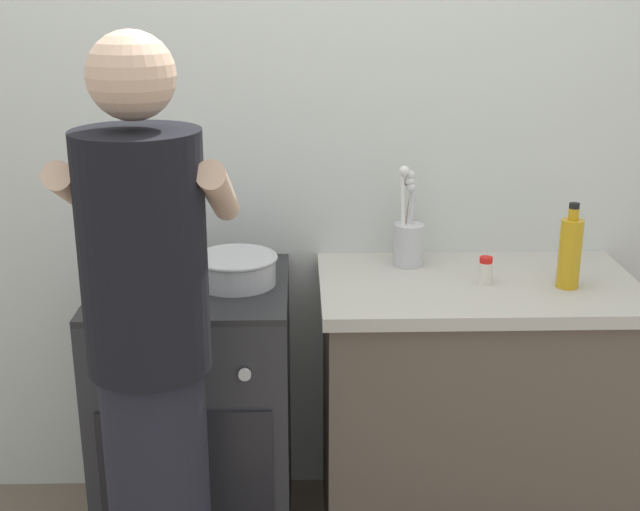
{
  "coord_description": "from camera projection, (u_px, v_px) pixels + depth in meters",
  "views": [
    {
      "loc": [
        -0.01,
        -2.34,
        1.8
      ],
      "look_at": [
        0.05,
        0.12,
        1.0
      ],
      "focal_mm": 47.63,
      "sensor_mm": 36.0,
      "label": 1
    }
  ],
  "objects": [
    {
      "name": "spice_bottle",
      "position": [
        485.0,
        271.0,
        2.63
      ],
      "size": [
        0.04,
        0.04,
        0.09
      ],
      "color": "silver",
      "rests_on": "countertop"
    },
    {
      "name": "person",
      "position": [
        152.0,
        380.0,
        2.09
      ],
      "size": [
        0.41,
        0.5,
        1.7
      ],
      "color": "black",
      "rests_on": "ground"
    },
    {
      "name": "back_wall",
      "position": [
        361.0,
        150.0,
        2.87
      ],
      "size": [
        3.2,
        0.1,
        2.5
      ],
      "color": "silver",
      "rests_on": "ground"
    },
    {
      "name": "oil_bottle",
      "position": [
        570.0,
        252.0,
        2.58
      ],
      "size": [
        0.07,
        0.07,
        0.27
      ],
      "color": "gold",
      "rests_on": "countertop"
    },
    {
      "name": "mixing_bowl",
      "position": [
        236.0,
        268.0,
        2.62
      ],
      "size": [
        0.26,
        0.26,
        0.09
      ],
      "color": "#B7B7BC",
      "rests_on": "stove_range"
    },
    {
      "name": "utensil_crock",
      "position": [
        408.0,
        236.0,
        2.78
      ],
      "size": [
        0.1,
        0.1,
        0.34
      ],
      "color": "silver",
      "rests_on": "countertop"
    },
    {
      "name": "pot",
      "position": [
        143.0,
        268.0,
        2.58
      ],
      "size": [
        0.28,
        0.21,
        0.13
      ],
      "color": "#B2B2B7",
      "rests_on": "stove_range"
    },
    {
      "name": "countertop",
      "position": [
        471.0,
        409.0,
        2.79
      ],
      "size": [
        1.0,
        0.6,
        0.9
      ],
      "color": "brown",
      "rests_on": "ground"
    },
    {
      "name": "stove_range",
      "position": [
        198.0,
        414.0,
        2.77
      ],
      "size": [
        0.6,
        0.62,
        0.9
      ],
      "color": "#2D2D33",
      "rests_on": "ground"
    }
  ]
}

